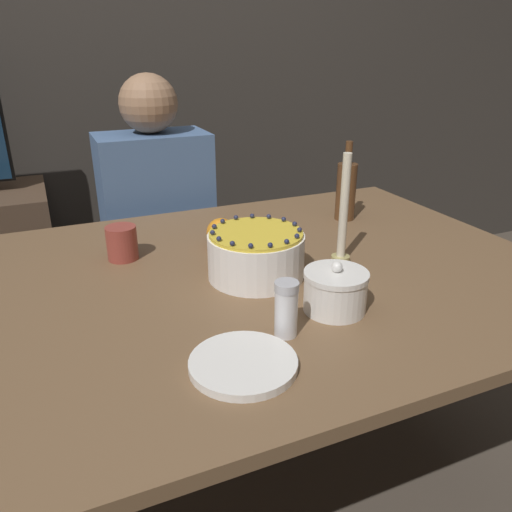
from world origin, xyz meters
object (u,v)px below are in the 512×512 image
Objects in this scene: sugar_bowl at (335,291)px; candle at (343,220)px; cake at (256,255)px; person_man_blue_shirt at (161,254)px; sugar_shaker at (286,309)px; bottle at (346,190)px.

sugar_bowl is 0.48× the size of candle.
candle is (0.15, 0.21, 0.07)m from sugar_bowl.
candle is (0.24, -0.01, 0.06)m from cake.
sugar_bowl is at bearing 98.95° from person_man_blue_shirt.
sugar_shaker is 1.09m from person_man_blue_shirt.
sugar_shaker is 0.45× the size of bottle.
sugar_bowl is 1.05m from person_man_blue_shirt.
sugar_bowl is at bearing -68.45° from cake.
person_man_blue_shirt is (-0.51, 0.49, -0.33)m from bottle.
bottle reaches higher than sugar_bowl.
sugar_shaker is 0.40m from candle.
sugar_shaker is 0.40× the size of candle.
sugar_bowl is 0.12× the size of person_man_blue_shirt.
bottle is 0.78m from person_man_blue_shirt.
person_man_blue_shirt reaches higher than cake.
person_man_blue_shirt is (-0.02, 1.05, -0.29)m from sugar_shaker.
person_man_blue_shirt reaches higher than sugar_bowl.
person_man_blue_shirt is at bearing 90.87° from sugar_shaker.
cake reaches higher than sugar_bowl.
candle is at bearing -2.09° from cake.
cake is 0.20× the size of person_man_blue_shirt.
cake is 0.84m from person_man_blue_shirt.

